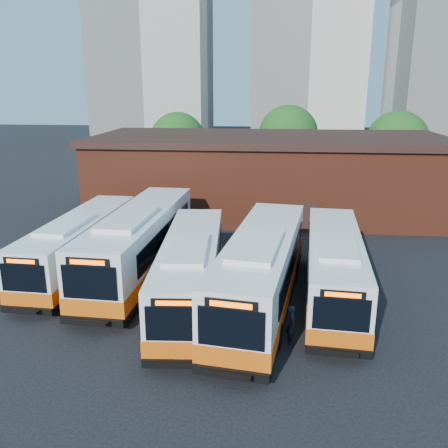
# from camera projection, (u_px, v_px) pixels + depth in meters

# --- Properties ---
(ground) EXTENTS (220.00, 220.00, 0.00)m
(ground) POSITION_uv_depth(u_px,v_px,m) (262.00, 322.00, 21.42)
(ground) COLOR black
(bus_farwest) EXTENTS (3.04, 12.33, 3.33)m
(bus_farwest) POSITION_uv_depth(u_px,v_px,m) (80.00, 246.00, 26.86)
(bus_farwest) COLOR white
(bus_farwest) RESTS_ON ground
(bus_west) EXTENTS (3.53, 14.13, 3.82)m
(bus_west) POSITION_uv_depth(u_px,v_px,m) (140.00, 245.00, 26.47)
(bus_west) COLOR white
(bus_west) RESTS_ON ground
(bus_midwest) EXTENTS (3.48, 12.68, 3.41)m
(bus_midwest) POSITION_uv_depth(u_px,v_px,m) (191.00, 273.00, 22.87)
(bus_midwest) COLOR white
(bus_midwest) RESTS_ON ground
(bus_mideast) EXTENTS (4.62, 13.89, 3.73)m
(bus_mideast) POSITION_uv_depth(u_px,v_px,m) (261.00, 273.00, 22.54)
(bus_mideast) COLOR white
(bus_mideast) RESTS_ON ground
(bus_east) EXTENTS (3.48, 12.43, 3.35)m
(bus_east) POSITION_uv_depth(u_px,v_px,m) (334.00, 270.00, 23.46)
(bus_east) COLOR white
(bus_east) RESTS_ON ground
(transit_worker) EXTENTS (0.46, 0.65, 1.66)m
(transit_worker) POSITION_uv_depth(u_px,v_px,m) (292.00, 324.00, 19.47)
(transit_worker) COLOR black
(transit_worker) RESTS_ON ground
(depot_building) EXTENTS (28.60, 12.60, 6.40)m
(depot_building) POSITION_uv_depth(u_px,v_px,m) (268.00, 173.00, 39.62)
(depot_building) COLOR maroon
(depot_building) RESTS_ON ground
(tree_west) EXTENTS (6.00, 6.00, 7.65)m
(tree_west) POSITION_uv_depth(u_px,v_px,m) (178.00, 140.00, 51.65)
(tree_west) COLOR #382314
(tree_west) RESTS_ON ground
(tree_mid) EXTENTS (6.56, 6.56, 8.36)m
(tree_mid) POSITION_uv_depth(u_px,v_px,m) (288.00, 135.00, 52.30)
(tree_mid) COLOR #382314
(tree_mid) RESTS_ON ground
(tree_east) EXTENTS (6.24, 6.24, 7.96)m
(tree_east) POSITION_uv_depth(u_px,v_px,m) (397.00, 142.00, 48.46)
(tree_east) COLOR #382314
(tree_east) RESTS_ON ground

